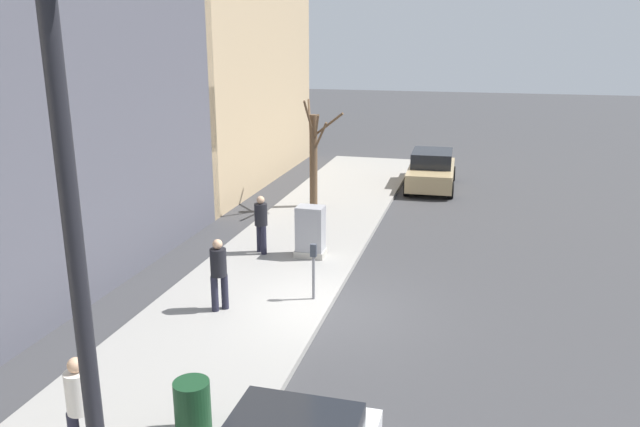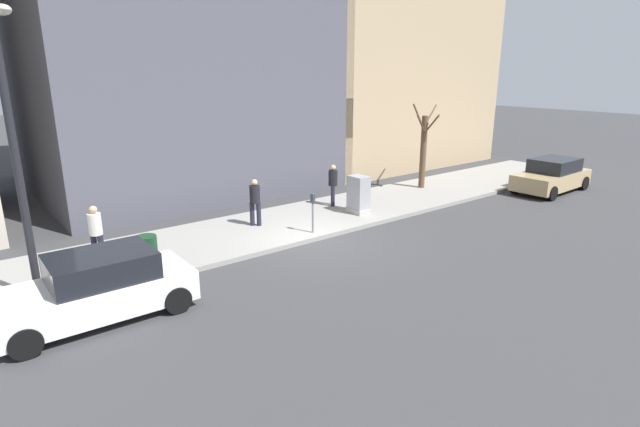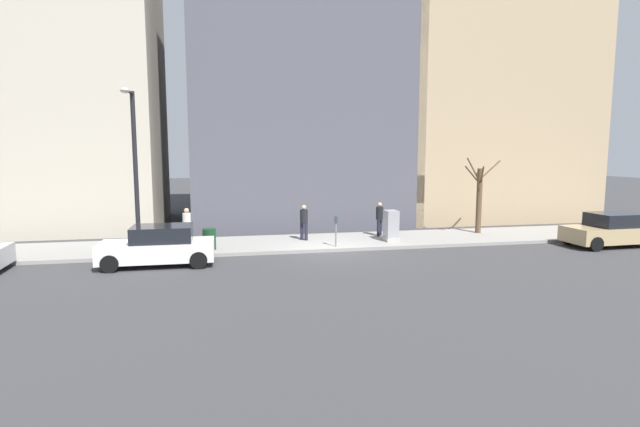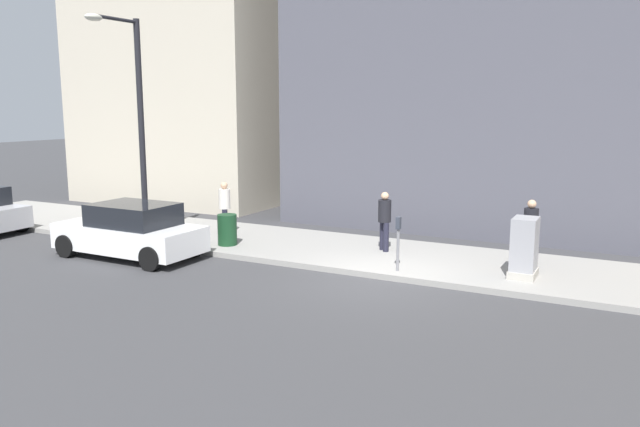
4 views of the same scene
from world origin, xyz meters
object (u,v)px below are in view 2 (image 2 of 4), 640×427
pedestrian_near_meter (333,183)px  pedestrian_midblock (255,200)px  trash_bin (147,251)px  parked_car_tan (552,176)px  utility_box (358,195)px  parking_meter (313,209)px  pedestrian_far_corner (96,231)px  streetlamp (14,139)px  parked_car_white (97,288)px  bare_tree (424,148)px

pedestrian_near_meter → pedestrian_midblock: 3.86m
pedestrian_near_meter → trash_bin: bearing=-37.1°
parked_car_tan → utility_box: bearing=73.9°
parking_meter → pedestrian_midblock: (1.87, 1.10, 0.11)m
parking_meter → pedestrian_far_corner: pedestrian_far_corner is taller
parking_meter → streetlamp: bearing=91.2°
streetlamp → pedestrian_midblock: streetlamp is taller
parked_car_white → utility_box: 10.38m
utility_box → pedestrian_midblock: (1.02, 3.94, 0.24)m
parked_car_white → trash_bin: parked_car_white is taller
bare_tree → pedestrian_near_meter: size_ratio=2.31×
parked_car_white → streetlamp: size_ratio=0.65×
streetlamp → pedestrian_near_meter: streetlamp is taller
parked_car_tan → parking_meter: parked_car_tan is taller
parked_car_tan → pedestrian_near_meter: pedestrian_near_meter is taller
parked_car_white → streetlamp: streetlamp is taller
pedestrian_near_meter → pedestrian_midblock: (-0.39, 3.84, 0.00)m
pedestrian_midblock → parking_meter: bearing=-15.3°
parking_meter → utility_box: utility_box is taller
pedestrian_far_corner → trash_bin: bearing=4.9°
parked_car_white → pedestrian_near_meter: 10.71m
parked_car_white → trash_bin: size_ratio=4.68×
parked_car_tan → pedestrian_near_meter: 10.56m
streetlamp → pedestrian_far_corner: size_ratio=3.92×
trash_bin → pedestrian_near_meter: bearing=-77.5°
bare_tree → pedestrian_far_corner: size_ratio=2.31×
bare_tree → trash_bin: size_ratio=4.27×
pedestrian_far_corner → streetlamp: bearing=-78.0°
streetlamp → pedestrian_far_corner: (1.85, -1.81, -2.93)m
pedestrian_far_corner → utility_box: bearing=51.4°
trash_bin → parking_meter: bearing=-94.7°
streetlamp → pedestrian_near_meter: (2.43, -10.97, -2.93)m
parked_car_white → pedestrian_midblock: bearing=-60.8°
parking_meter → utility_box: 2.96m
bare_tree → pedestrian_far_corner: bearing=91.8°
bare_tree → pedestrian_near_meter: bearing=88.6°
parked_car_white → pedestrian_midblock: 7.05m
parked_car_tan → pedestrian_far_corner: 19.25m
parking_meter → trash_bin: size_ratio=1.50×
pedestrian_near_meter → pedestrian_far_corner: same height
streetlamp → pedestrian_far_corner: bearing=-44.5°
parked_car_tan → trash_bin: (2.11, 17.98, -0.14)m
parked_car_white → bare_tree: size_ratio=1.10×
parking_meter → pedestrian_far_corner: 6.63m
utility_box → bare_tree: size_ratio=0.37×
utility_box → pedestrian_near_meter: size_ratio=0.86×
parked_car_tan → bare_tree: 6.06m
parked_car_white → pedestrian_far_corner: bearing=-14.7°
bare_tree → parked_car_tan: bearing=-129.7°
streetlamp → pedestrian_near_meter: size_ratio=3.92×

